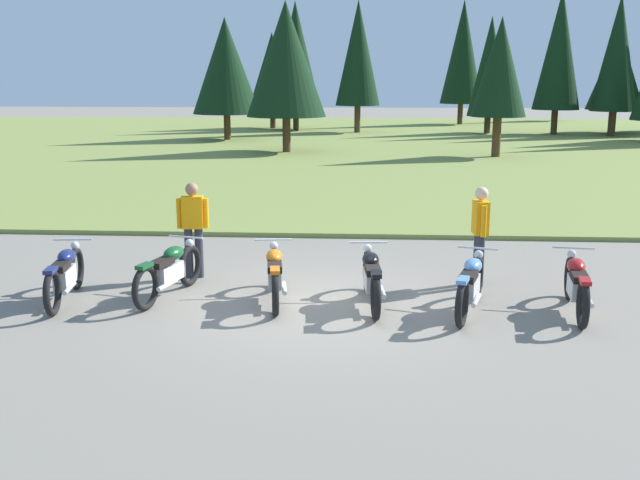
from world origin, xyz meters
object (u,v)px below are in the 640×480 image
object	(u,v)px
motorcycle_black	(371,278)
motorcycle_red	(577,285)
rider_in_hivis_vest	(480,230)
motorcycle_navy	(65,274)
motorcycle_british_green	(169,270)
motorcycle_orange	(275,274)
rider_checking_bike	(193,224)
motorcycle_sky_blue	(471,284)

from	to	relation	value
motorcycle_black	motorcycle_red	bearing A→B (deg)	-3.82
rider_in_hivis_vest	motorcycle_navy	bearing A→B (deg)	-168.54
motorcycle_navy	motorcycle_red	size ratio (longest dim) A/B	1.00
motorcycle_british_green	motorcycle_orange	size ratio (longest dim) A/B	0.98
motorcycle_navy	rider_checking_bike	size ratio (longest dim) A/B	1.25
motorcycle_navy	motorcycle_orange	xyz separation A→B (m)	(3.27, 0.20, 0.00)
motorcycle_orange	motorcycle_black	xyz separation A→B (m)	(1.50, -0.10, 0.00)
motorcycle_british_green	rider_in_hivis_vest	size ratio (longest dim) A/B	1.23
motorcycle_red	rider_checking_bike	bearing A→B (deg)	165.19
motorcycle_navy	motorcycle_british_green	size ratio (longest dim) A/B	1.02
motorcycle_british_green	motorcycle_orange	bearing A→B (deg)	-4.03
rider_checking_bike	motorcycle_orange	bearing A→B (deg)	-39.81
motorcycle_british_green	motorcycle_sky_blue	size ratio (longest dim) A/B	1.01
motorcycle_sky_blue	rider_in_hivis_vest	bearing A→B (deg)	77.47
motorcycle_red	rider_in_hivis_vest	bearing A→B (deg)	130.49
motorcycle_navy	motorcycle_british_green	distance (m)	1.60
motorcycle_navy	motorcycle_sky_blue	bearing A→B (deg)	-1.73
motorcycle_navy	motorcycle_black	xyz separation A→B (m)	(4.77, 0.10, 0.00)
motorcycle_black	rider_in_hivis_vest	distance (m)	2.25
motorcycle_red	motorcycle_sky_blue	bearing A→B (deg)	-176.99
motorcycle_sky_blue	motorcycle_red	bearing A→B (deg)	3.01
motorcycle_navy	motorcycle_black	size ratio (longest dim) A/B	1.00
motorcycle_navy	motorcycle_british_green	world-z (taller)	same
motorcycle_red	rider_in_hivis_vest	xyz separation A→B (m)	(-1.23, 1.44, 0.51)
motorcycle_sky_blue	rider_checking_bike	distance (m)	4.88
motorcycle_navy	motorcycle_sky_blue	world-z (taller)	same
motorcycle_black	rider_in_hivis_vest	size ratio (longest dim) A/B	1.26
motorcycle_orange	motorcycle_black	bearing A→B (deg)	-3.83
motorcycle_orange	motorcycle_black	size ratio (longest dim) A/B	1.00
motorcycle_sky_blue	motorcycle_orange	bearing A→B (deg)	172.61
motorcycle_navy	rider_checking_bike	world-z (taller)	rider_checking_bike
motorcycle_navy	rider_checking_bike	xyz separation A→B (m)	(1.69, 1.51, 0.51)
motorcycle_navy	motorcycle_british_green	bearing A→B (deg)	11.45
motorcycle_red	rider_in_hivis_vest	size ratio (longest dim) A/B	1.25
motorcycle_orange	rider_in_hivis_vest	size ratio (longest dim) A/B	1.25
motorcycle_navy	motorcycle_orange	bearing A→B (deg)	3.45
motorcycle_british_green	motorcycle_black	bearing A→B (deg)	-3.94
motorcycle_british_green	motorcycle_red	distance (m)	6.25
motorcycle_black	motorcycle_sky_blue	bearing A→B (deg)	-10.99
rider_checking_bike	rider_in_hivis_vest	bearing A→B (deg)	-2.09
motorcycle_sky_blue	motorcycle_red	world-z (taller)	same
motorcycle_red	motorcycle_navy	bearing A→B (deg)	179.22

